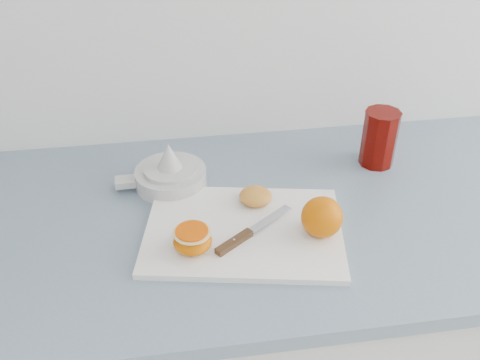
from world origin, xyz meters
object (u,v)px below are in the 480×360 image
Objects in this scene: citrus_juicer at (170,174)px; red_tumbler at (379,140)px; half_orange at (192,240)px; counter at (281,348)px; cutting_board at (244,231)px.

citrus_juicer is 1.49× the size of red_tumbler.
red_tumbler is (0.43, 0.24, 0.03)m from half_orange.
cutting_board is (-0.11, -0.07, 0.45)m from counter.
citrus_juicer is 0.46m from red_tumbler.
red_tumbler reaches higher than citrus_juicer.
half_orange is 0.54× the size of red_tumbler.
citrus_juicer is (-0.13, 0.18, 0.02)m from cutting_board.
cutting_board is at bearing -149.24° from red_tumbler.
cutting_board is 0.39m from red_tumbler.
citrus_juicer reaches higher than half_orange.
citrus_juicer is at bearing 155.52° from counter.
citrus_juicer reaches higher than counter.
cutting_board is at bearing -146.56° from counter.
counter is 0.53m from half_orange.
cutting_board is 0.22m from citrus_juicer.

